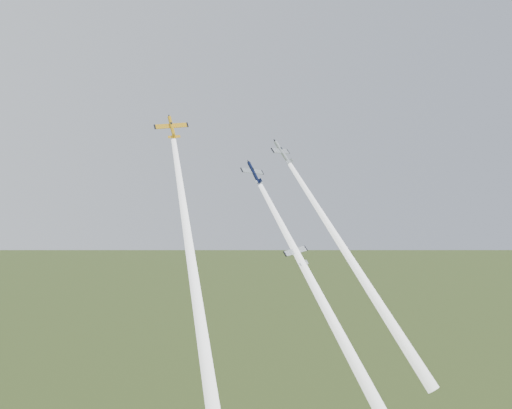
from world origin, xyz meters
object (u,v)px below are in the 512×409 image
at_px(plane_navy, 254,173).
at_px(plane_silver_low, 297,253).
at_px(plane_yellow, 172,127).
at_px(plane_silver_right, 282,152).

height_order(plane_navy, plane_silver_low, plane_navy).
height_order(plane_yellow, plane_navy, plane_yellow).
bearing_deg(plane_silver_low, plane_silver_right, 48.09).
xyz_separation_m(plane_yellow, plane_navy, (18.21, -2.66, -8.52)).
distance_m(plane_navy, plane_silver_right, 13.28).
distance_m(plane_yellow, plane_navy, 20.28).
xyz_separation_m(plane_yellow, plane_silver_low, (20.08, -14.08, -24.53)).
bearing_deg(plane_silver_low, plane_navy, 89.48).
bearing_deg(plane_yellow, plane_silver_right, 23.62).
relative_size(plane_yellow, plane_silver_low, 0.95).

